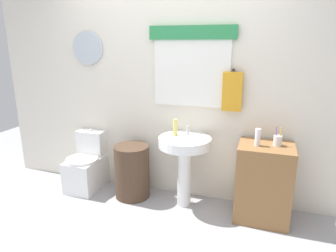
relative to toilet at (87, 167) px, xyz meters
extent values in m
plane|color=#A3A3A8|center=(1.00, -0.88, -0.27)|extent=(8.00, 8.00, 0.00)
cube|color=silver|center=(1.00, 0.27, 1.03)|extent=(4.40, 0.10, 2.60)
cube|color=white|center=(1.25, 0.20, 1.16)|extent=(0.82, 0.03, 0.71)
cube|color=#2D894C|center=(1.25, 0.19, 1.57)|extent=(0.92, 0.04, 0.14)
cylinder|color=silver|center=(0.00, 0.20, 1.41)|extent=(0.39, 0.03, 0.39)
cylinder|color=black|center=(1.69, 0.19, 1.21)|extent=(0.02, 0.06, 0.02)
cube|color=gold|center=(1.69, 0.17, 0.99)|extent=(0.20, 0.05, 0.40)
cube|color=white|center=(0.00, -0.03, -0.08)|extent=(0.36, 0.50, 0.39)
cylinder|color=white|center=(0.00, -0.09, 0.13)|extent=(0.38, 0.38, 0.03)
cube|color=white|center=(0.00, 0.14, 0.27)|extent=(0.34, 0.18, 0.31)
cylinder|color=silver|center=(0.00, 0.14, 0.43)|extent=(0.04, 0.04, 0.02)
cylinder|color=#4C3828|center=(0.62, -0.03, 0.04)|extent=(0.40, 0.40, 0.62)
cylinder|color=white|center=(1.25, -0.03, 0.07)|extent=(0.15, 0.15, 0.68)
cylinder|color=white|center=(1.25, -0.03, 0.46)|extent=(0.56, 0.56, 0.10)
cylinder|color=silver|center=(1.25, 0.09, 0.56)|extent=(0.03, 0.03, 0.10)
cube|color=olive|center=(2.07, -0.03, 0.12)|extent=(0.53, 0.44, 0.79)
cylinder|color=#DBD166|center=(1.13, 0.02, 0.60)|extent=(0.05, 0.05, 0.18)
cylinder|color=white|center=(1.98, -0.07, 0.60)|extent=(0.05, 0.05, 0.17)
cylinder|color=silver|center=(2.17, -0.01, 0.57)|extent=(0.08, 0.08, 0.10)
cylinder|color=yellow|center=(2.18, -0.01, 0.61)|extent=(0.01, 0.04, 0.18)
cylinder|color=purple|center=(2.15, -0.01, 0.61)|extent=(0.01, 0.03, 0.18)
camera|label=1|loc=(2.02, -2.92, 1.47)|focal=31.87mm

